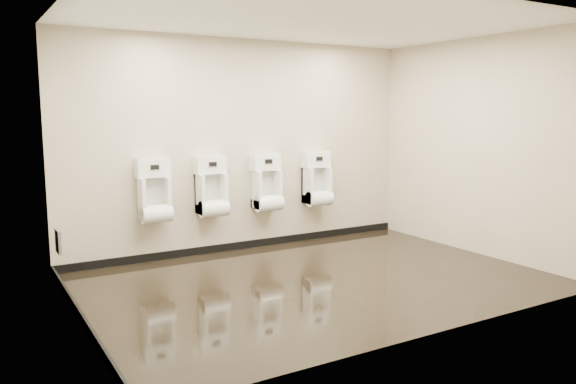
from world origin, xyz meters
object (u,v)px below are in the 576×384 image
object	(u,v)px
urinal_1	(212,191)
urinal_2	(267,187)
urinal_0	(154,195)
urinal_3	(317,183)
access_panel	(58,241)

from	to	relation	value
urinal_1	urinal_2	distance (m)	0.80
urinal_0	urinal_3	size ratio (longest dim) A/B	1.00
access_panel	urinal_3	world-z (taller)	urinal_3
urinal_0	urinal_2	world-z (taller)	same
urinal_1	urinal_2	world-z (taller)	same
urinal_1	urinal_3	size ratio (longest dim) A/B	1.00
access_panel	urinal_1	size ratio (longest dim) A/B	0.33
urinal_3	urinal_2	bearing A→B (deg)	180.00
access_panel	urinal_2	distance (m)	2.78
urinal_1	urinal_2	size ratio (longest dim) A/B	1.00
urinal_0	urinal_1	distance (m)	0.75
urinal_0	urinal_2	distance (m)	1.55
access_panel	urinal_1	bearing A→B (deg)	12.14
urinal_3	urinal_1	bearing A→B (deg)	180.00
access_panel	urinal_2	bearing A→B (deg)	8.62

